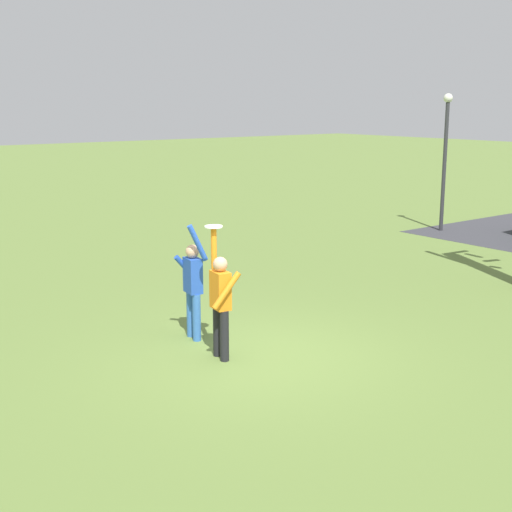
{
  "coord_description": "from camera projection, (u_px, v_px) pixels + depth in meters",
  "views": [
    {
      "loc": [
        8.47,
        -6.52,
        3.98
      ],
      "look_at": [
        -0.81,
        0.62,
        1.42
      ],
      "focal_mm": 49.42,
      "sensor_mm": 36.0,
      "label": 1
    }
  ],
  "objects": [
    {
      "name": "ground_plane",
      "position": [
        256.0,
        356.0,
        11.29
      ],
      "size": [
        120.0,
        120.0,
        0.0
      ],
      "primitive_type": "plane",
      "color": "olive"
    },
    {
      "name": "person_catcher",
      "position": [
        221.0,
        299.0,
        11.0
      ],
      "size": [
        0.57,
        0.49,
        2.08
      ],
      "rotation": [
        0.0,
        0.0,
        2.98
      ],
      "color": "black",
      "rests_on": "ground_plane"
    },
    {
      "name": "person_defender",
      "position": [
        193.0,
        283.0,
        11.94
      ],
      "size": [
        0.59,
        0.5,
        2.04
      ],
      "rotation": [
        0.0,
        0.0,
        6.12
      ],
      "color": "#3366B7",
      "rests_on": "ground_plane"
    },
    {
      "name": "frisbee_disc",
      "position": [
        214.0,
        227.0,
        10.96
      ],
      "size": [
        0.28,
        0.28,
        0.02
      ],
      "primitive_type": "cylinder",
      "color": "white",
      "rests_on": "person_catcher"
    },
    {
      "name": "lamppost_by_lot",
      "position": [
        445.0,
        149.0,
        21.85
      ],
      "size": [
        0.28,
        0.28,
        4.26
      ],
      "color": "#2D2D33",
      "rests_on": "ground_plane"
    }
  ]
}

